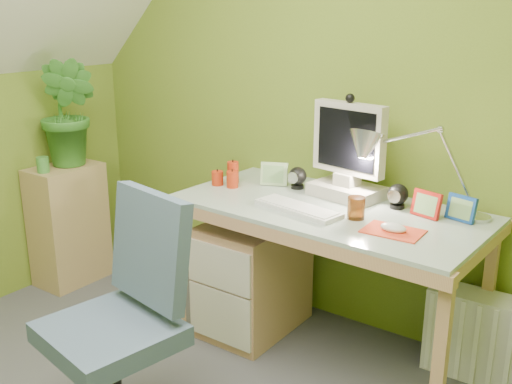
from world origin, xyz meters
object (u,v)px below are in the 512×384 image
Objects in this scene: monitor at (349,142)px; potted_plant at (69,112)px; desk_lamp at (443,151)px; side_ledge at (69,224)px; task_chair at (110,330)px; desk at (326,281)px; radiator at (473,335)px.

potted_plant is at bearing -160.23° from monitor.
desk_lamp is at bearing 8.70° from monitor.
task_chair is (1.34, -0.83, 0.11)m from side_ledge.
monitor is (0.00, 0.18, 0.66)m from desk.
desk_lamp is 0.61× the size of task_chair.
task_chair reaches higher than radiator.
radiator is (0.65, 0.23, -0.18)m from desk.
side_ledge is 2.40m from radiator.
side_ledge is (-1.70, -0.38, -0.67)m from monitor.
desk_lamp is 1.41× the size of radiator.
potted_plant is at bearing -172.32° from radiator.
side_ledge is at bearing 158.55° from task_chair.
desk is at bearing 4.99° from potted_plant.
monitor reaches higher than desk.
desk is 1.80m from potted_plant.
desk is 0.83m from desk_lamp.
monitor is 1.87m from side_ledge.
monitor is 1.06m from radiator.
task_chair is at bearing -98.14° from monitor.
desk reaches higher than side_ledge.
desk is 0.68m from monitor.
radiator is at bearing 13.07° from monitor.
desk_lamp reaches higher than monitor.
potted_plant is (-1.66, -0.15, 0.68)m from desk.
desk_lamp is at bearing 24.39° from desk.
task_chair is at bearing -130.58° from radiator.
desk_lamp is at bearing 66.37° from task_chair.
desk is 1.09m from task_chair.
side_ledge reaches higher than radiator.
task_chair is (-0.36, -1.21, -0.56)m from monitor.
desk is 1.71m from side_ledge.
task_chair is at bearing -31.87° from side_ledge.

